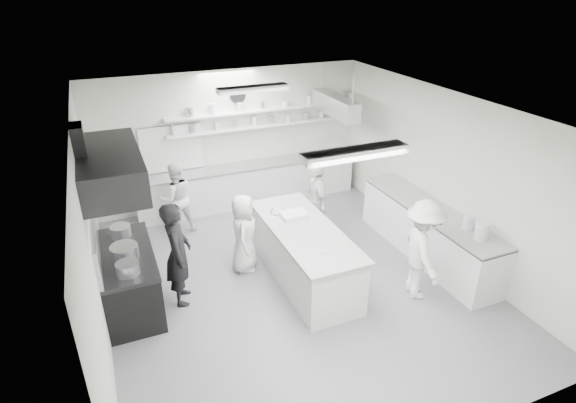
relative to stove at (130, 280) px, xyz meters
name	(u,v)px	position (x,y,z in m)	size (l,w,h in m)	color
floor	(292,281)	(2.60, -0.40, -0.46)	(6.00, 7.00, 0.02)	gray
ceiling	(293,109)	(2.60, -0.40, 2.56)	(6.00, 7.00, 0.02)	white
wall_back	(230,138)	(2.60, 3.10, 1.05)	(6.00, 0.04, 3.00)	beige
wall_front	(434,349)	(2.60, -3.90, 1.05)	(6.00, 0.04, 3.00)	beige
wall_left	(91,240)	(-0.40, -0.40, 1.05)	(0.04, 7.00, 3.00)	beige
wall_right	(444,175)	(5.60, -0.40, 1.05)	(0.04, 7.00, 3.00)	beige
stove	(130,280)	(0.00, 0.00, 0.00)	(0.80, 1.80, 0.90)	black
exhaust_hood	(109,168)	(0.00, 0.00, 1.90)	(0.85, 2.00, 0.50)	black
back_counter	(249,184)	(2.90, 2.80, 0.01)	(5.00, 0.60, 0.92)	silver
shelf_lower	(262,126)	(3.30, 2.97, 1.30)	(4.20, 0.26, 0.04)	silver
shelf_upper	(261,110)	(3.30, 2.97, 1.65)	(4.20, 0.26, 0.04)	silver
pass_through_window	(171,148)	(1.30, 3.08, 1.00)	(1.30, 0.04, 1.00)	black
wall_clock	(237,95)	(2.80, 3.06, 2.00)	(0.32, 0.32, 0.05)	white
right_counter	(428,233)	(5.25, -0.60, 0.02)	(0.74, 3.30, 0.94)	silver
pot_rack	(335,106)	(4.60, 2.00, 1.85)	(0.30, 1.60, 0.40)	#B3B5B8
light_fixture_front	(355,153)	(2.60, -2.20, 2.49)	(1.30, 0.25, 0.10)	silver
light_fixture_rear	(253,89)	(2.60, 1.40, 2.49)	(1.30, 0.25, 0.10)	silver
prep_island	(304,256)	(2.81, -0.43, 0.02)	(0.96, 2.57, 0.95)	silver
stove_pot	(125,253)	(0.00, -0.15, 0.59)	(0.40, 0.40, 0.26)	#B3B5B8
cook_stove	(178,254)	(0.76, -0.19, 0.42)	(0.63, 0.42, 1.74)	black
cook_back	(176,198)	(1.14, 2.10, 0.30)	(0.72, 0.56, 1.49)	silver
cook_island_left	(244,233)	(1.97, 0.28, 0.27)	(0.70, 0.46, 1.43)	silver
cook_island_right	(316,201)	(3.66, 0.86, 0.32)	(0.90, 0.37, 1.54)	silver
cook_right	(422,250)	(4.35, -1.54, 0.40)	(1.10, 0.63, 1.70)	silver
bowl_island_a	(279,213)	(2.63, 0.29, 0.53)	(0.28, 0.28, 0.07)	#B3B5B8
bowl_island_b	(326,251)	(2.83, -1.17, 0.53)	(0.20, 0.20, 0.06)	silver
bowl_right	(470,226)	(5.44, -1.37, 0.52)	(0.23, 0.23, 0.06)	silver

